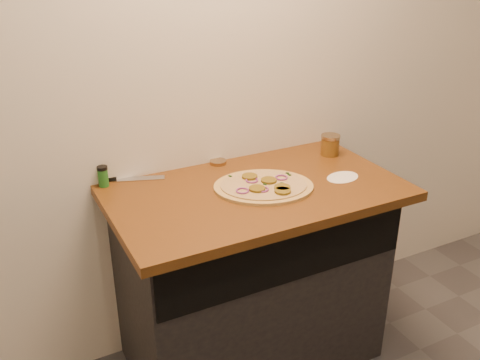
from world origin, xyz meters
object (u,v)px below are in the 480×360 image
pizza (264,186)px  spice_shaker (103,176)px  chefs_knife (119,179)px  salsa_jar (330,145)px

pizza → spice_shaker: (-0.58, 0.32, 0.03)m
chefs_knife → salsa_jar: bearing=-9.8°
chefs_knife → spice_shaker: (-0.07, -0.03, 0.04)m
pizza → spice_shaker: bearing=151.1°
chefs_knife → spice_shaker: 0.09m
chefs_knife → salsa_jar: salsa_jar is taller
pizza → spice_shaker: 0.66m
pizza → spice_shaker: spice_shaker is taller
chefs_knife → spice_shaker: size_ratio=3.57×
salsa_jar → spice_shaker: salsa_jar is taller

